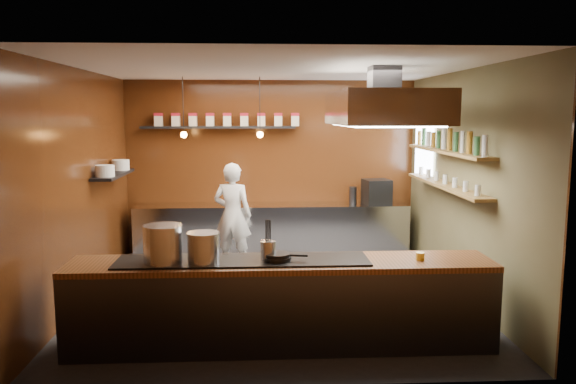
{
  "coord_description": "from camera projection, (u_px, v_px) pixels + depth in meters",
  "views": [
    {
      "loc": [
        -0.24,
        -7.24,
        2.43
      ],
      "look_at": [
        0.17,
        0.4,
        1.36
      ],
      "focal_mm": 35.0,
      "sensor_mm": 36.0,
      "label": 1
    }
  ],
  "objects": [
    {
      "name": "floor",
      "position": [
        277.0,
        297.0,
        7.51
      ],
      "size": [
        5.0,
        5.0,
        0.0
      ],
      "primitive_type": "plane",
      "color": "black",
      "rests_on": "ground"
    },
    {
      "name": "back_wall",
      "position": [
        272.0,
        167.0,
        9.78
      ],
      "size": [
        5.0,
        0.0,
        5.0
      ],
      "primitive_type": "plane",
      "rotation": [
        1.57,
        0.0,
        0.0
      ],
      "color": "#3D1A0B",
      "rests_on": "ground"
    },
    {
      "name": "left_wall",
      "position": [
        81.0,
        187.0,
        7.17
      ],
      "size": [
        0.0,
        5.0,
        5.0
      ],
      "primitive_type": "plane",
      "rotation": [
        1.57,
        0.0,
        1.57
      ],
      "color": "#3D1A0B",
      "rests_on": "ground"
    },
    {
      "name": "right_wall",
      "position": [
        464.0,
        184.0,
        7.44
      ],
      "size": [
        0.0,
        5.0,
        5.0
      ],
      "primitive_type": "plane",
      "rotation": [
        1.57,
        0.0,
        -1.57
      ],
      "color": "brown",
      "rests_on": "ground"
    },
    {
      "name": "ceiling",
      "position": [
        276.0,
        68.0,
        7.1
      ],
      "size": [
        5.0,
        5.0,
        0.0
      ],
      "primitive_type": "plane",
      "rotation": [
        3.14,
        0.0,
        0.0
      ],
      "color": "silver",
      "rests_on": "back_wall"
    },
    {
      "name": "window_pane",
      "position": [
        424.0,
        147.0,
        9.06
      ],
      "size": [
        0.0,
        1.0,
        1.0
      ],
      "primitive_type": "plane",
      "rotation": [
        1.57,
        0.0,
        -1.57
      ],
      "color": "white",
      "rests_on": "right_wall"
    },
    {
      "name": "prep_counter",
      "position": [
        272.0,
        230.0,
        9.6
      ],
      "size": [
        4.6,
        0.65,
        0.9
      ],
      "primitive_type": "cube",
      "color": "silver",
      "rests_on": "floor"
    },
    {
      "name": "pass_counter",
      "position": [
        281.0,
        303.0,
        5.87
      ],
      "size": [
        4.4,
        0.72,
        0.94
      ],
      "color": "#38383D",
      "rests_on": "floor"
    },
    {
      "name": "tin_shelf",
      "position": [
        218.0,
        127.0,
        9.49
      ],
      "size": [
        2.6,
        0.26,
        0.04
      ],
      "primitive_type": "cube",
      "color": "black",
      "rests_on": "back_wall"
    },
    {
      "name": "plate_shelf",
      "position": [
        113.0,
        175.0,
        8.16
      ],
      "size": [
        0.3,
        1.4,
        0.04
      ],
      "primitive_type": "cube",
      "color": "black",
      "rests_on": "left_wall"
    },
    {
      "name": "bottle_shelf_upper",
      "position": [
        446.0,
        151.0,
        7.67
      ],
      "size": [
        0.26,
        2.8,
        0.04
      ],
      "primitive_type": "cube",
      "color": "olive",
      "rests_on": "right_wall"
    },
    {
      "name": "bottle_shelf_lower",
      "position": [
        445.0,
        185.0,
        7.73
      ],
      "size": [
        0.26,
        2.8,
        0.04
      ],
      "primitive_type": "cube",
      "color": "olive",
      "rests_on": "right_wall"
    },
    {
      "name": "extractor_hood",
      "position": [
        384.0,
        107.0,
        6.84
      ],
      "size": [
        1.2,
        2.0,
        0.72
      ],
      "color": "#38383D",
      "rests_on": "ceiling"
    },
    {
      "name": "pendant_left",
      "position": [
        184.0,
        131.0,
        8.82
      ],
      "size": [
        0.1,
        0.1,
        0.95
      ],
      "color": "black",
      "rests_on": "ceiling"
    },
    {
      "name": "pendant_right",
      "position": [
        260.0,
        131.0,
        8.88
      ],
      "size": [
        0.1,
        0.1,
        0.95
      ],
      "color": "black",
      "rests_on": "ceiling"
    },
    {
      "name": "storage_tins",
      "position": [
        227.0,
        120.0,
        9.48
      ],
      "size": [
        2.43,
        0.13,
        0.22
      ],
      "color": "beige",
      "rests_on": "tin_shelf"
    },
    {
      "name": "plate_stacks",
      "position": [
        113.0,
        168.0,
        8.15
      ],
      "size": [
        0.26,
        1.16,
        0.16
      ],
      "color": "white",
      "rests_on": "plate_shelf"
    },
    {
      "name": "bottles",
      "position": [
        447.0,
        141.0,
        7.65
      ],
      "size": [
        0.06,
        2.66,
        0.24
      ],
      "color": "silver",
      "rests_on": "bottle_shelf_upper"
    },
    {
      "name": "wine_glasses",
      "position": [
        445.0,
        179.0,
        7.72
      ],
      "size": [
        0.07,
        2.37,
        0.13
      ],
      "color": "silver",
      "rests_on": "bottle_shelf_lower"
    },
    {
      "name": "stockpot_large",
      "position": [
        163.0,
        244.0,
        5.64
      ],
      "size": [
        0.45,
        0.45,
        0.38
      ],
      "primitive_type": "cylinder",
      "rotation": [
        0.0,
        0.0,
        0.16
      ],
      "color": "silver",
      "rests_on": "pass_counter"
    },
    {
      "name": "stockpot_small",
      "position": [
        203.0,
        247.0,
        5.66
      ],
      "size": [
        0.37,
        0.37,
        0.31
      ],
      "primitive_type": "cylinder",
      "rotation": [
        0.0,
        0.0,
        -0.15
      ],
      "color": "silver",
      "rests_on": "pass_counter"
    },
    {
      "name": "utensil_crock",
      "position": [
        268.0,
        251.0,
        5.74
      ],
      "size": [
        0.2,
        0.2,
        0.2
      ],
      "primitive_type": "cylinder",
      "rotation": [
        0.0,
        0.0,
        0.37
      ],
      "color": "#B4B6BB",
      "rests_on": "pass_counter"
    },
    {
      "name": "frying_pan",
      "position": [
        277.0,
        257.0,
        5.75
      ],
      "size": [
        0.46,
        0.29,
        0.07
      ],
      "color": "black",
      "rests_on": "pass_counter"
    },
    {
      "name": "butter_jar",
      "position": [
        420.0,
        256.0,
        5.83
      ],
      "size": [
        0.09,
        0.09,
        0.08
      ],
      "primitive_type": "cylinder",
      "rotation": [
        0.0,
        0.0,
        0.0
      ],
      "color": "gold",
      "rests_on": "pass_counter"
    },
    {
      "name": "espresso_machine",
      "position": [
        377.0,
        192.0,
        9.54
      ],
      "size": [
        0.48,
        0.47,
        0.42
      ],
      "primitive_type": "cube",
      "rotation": [
        0.0,
        0.0,
        0.16
      ],
      "color": "black",
      "rests_on": "prep_counter"
    },
    {
      "name": "chef",
      "position": [
        233.0,
        215.0,
        8.87
      ],
      "size": [
        0.69,
        0.54,
        1.67
      ],
      "primitive_type": "imported",
      "rotation": [
        0.0,
        0.0,
        2.89
      ],
      "color": "white",
      "rests_on": "floor"
    }
  ]
}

